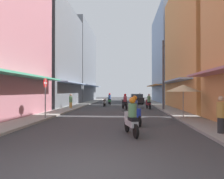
# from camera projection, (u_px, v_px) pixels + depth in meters

# --- Properties ---
(ground_plane) EXTENTS (85.58, 85.58, 0.00)m
(ground_plane) POSITION_uv_depth(u_px,v_px,m) (118.00, 109.00, 19.64)
(ground_plane) COLOR #38383A
(sidewalk_left) EXTENTS (1.74, 46.90, 0.12)m
(sidewalk_left) POSITION_uv_depth(u_px,v_px,m) (69.00, 108.00, 20.03)
(sidewalk_left) COLOR #9E9991
(sidewalk_left) RESTS_ON ground
(sidewalk_right) EXTENTS (1.74, 46.90, 0.12)m
(sidewalk_right) POSITION_uv_depth(u_px,v_px,m) (168.00, 109.00, 19.26)
(sidewalk_right) COLOR gray
(sidewalk_right) RESTS_ON ground
(building_left_mid) EXTENTS (7.05, 11.33, 12.23)m
(building_left_mid) POSITION_uv_depth(u_px,v_px,m) (48.00, 57.00, 24.35)
(building_left_mid) COLOR slate
(building_left_mid) RESTS_ON ground
(building_left_far) EXTENTS (7.05, 13.04, 13.78)m
(building_left_far) POSITION_uv_depth(u_px,v_px,m) (75.00, 65.00, 36.82)
(building_left_far) COLOR slate
(building_left_far) RESTS_ON ground
(building_right_mid) EXTENTS (7.05, 11.40, 12.71)m
(building_right_mid) POSITION_uv_depth(u_px,v_px,m) (207.00, 46.00, 19.36)
(building_right_mid) COLOR #D88C4C
(building_right_mid) RESTS_ON ground
(building_right_far) EXTENTS (7.05, 12.49, 14.94)m
(building_right_far) POSITION_uv_depth(u_px,v_px,m) (175.00, 57.00, 32.28)
(building_right_far) COLOR #8CA5CC
(building_right_far) RESTS_ON ground
(motorbike_blue) EXTENTS (0.65, 1.78, 1.58)m
(motorbike_blue) POSITION_uv_depth(u_px,v_px,m) (136.00, 112.00, 10.57)
(motorbike_blue) COLOR black
(motorbike_blue) RESTS_ON ground
(motorbike_red) EXTENTS (0.55, 1.81, 1.58)m
(motorbike_red) POSITION_uv_depth(u_px,v_px,m) (140.00, 98.00, 32.73)
(motorbike_red) COLOR black
(motorbike_red) RESTS_ON ground
(motorbike_silver) EXTENTS (0.69, 1.76, 1.58)m
(motorbike_silver) POSITION_uv_depth(u_px,v_px,m) (131.00, 118.00, 8.07)
(motorbike_silver) COLOR black
(motorbike_silver) RESTS_ON ground
(motorbike_white) EXTENTS (0.55, 1.81, 0.96)m
(motorbike_white) POSITION_uv_depth(u_px,v_px,m) (105.00, 102.00, 23.64)
(motorbike_white) COLOR black
(motorbike_white) RESTS_ON ground
(motorbike_black) EXTENTS (0.70, 1.76, 1.58)m
(motorbike_black) POSITION_uv_depth(u_px,v_px,m) (125.00, 102.00, 19.84)
(motorbike_black) COLOR black
(motorbike_black) RESTS_ON ground
(motorbike_green) EXTENTS (0.64, 1.78, 1.58)m
(motorbike_green) POSITION_uv_depth(u_px,v_px,m) (109.00, 99.00, 26.70)
(motorbike_green) COLOR black
(motorbike_green) RESTS_ON ground
(motorbike_maroon) EXTENTS (0.56, 1.80, 1.58)m
(motorbike_maroon) POSITION_uv_depth(u_px,v_px,m) (148.00, 102.00, 20.24)
(motorbike_maroon) COLOR black
(motorbike_maroon) RESTS_ON ground
(parked_car) EXTENTS (1.87, 4.15, 1.45)m
(parked_car) POSITION_uv_depth(u_px,v_px,m) (137.00, 99.00, 28.05)
(parked_car) COLOR black
(parked_car) RESTS_ON ground
(pedestrian_crossing) EXTENTS (0.34, 0.34, 1.63)m
(pedestrian_crossing) POSITION_uv_depth(u_px,v_px,m) (221.00, 116.00, 7.91)
(pedestrian_crossing) COLOR #262628
(pedestrian_crossing) RESTS_ON ground
(pedestrian_foreground) EXTENTS (0.34, 0.34, 1.55)m
(pedestrian_foreground) POSITION_uv_depth(u_px,v_px,m) (71.00, 102.00, 20.05)
(pedestrian_foreground) COLOR #BF8C3F
(pedestrian_foreground) RESTS_ON ground
(vendor_umbrella) EXTENTS (2.21, 2.21, 2.25)m
(vendor_umbrella) POSITION_uv_depth(u_px,v_px,m) (183.00, 88.00, 12.58)
(vendor_umbrella) COLOR #99999E
(vendor_umbrella) RESTS_ON ground
(utility_pole) EXTENTS (0.20, 1.20, 6.62)m
(utility_pole) POSITION_uv_depth(u_px,v_px,m) (163.00, 75.00, 18.44)
(utility_pole) COLOR #4C4C4F
(utility_pole) RESTS_ON ground
(street_sign_no_entry) EXTENTS (0.07, 0.60, 2.65)m
(street_sign_no_entry) POSITION_uv_depth(u_px,v_px,m) (45.00, 93.00, 12.44)
(street_sign_no_entry) COLOR gray
(street_sign_no_entry) RESTS_ON ground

